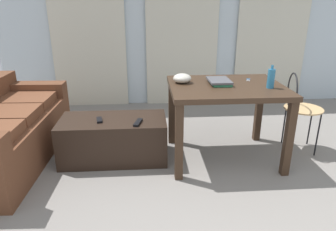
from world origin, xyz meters
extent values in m
plane|color=gray|center=(0.00, 1.47, 0.00)|extent=(8.96, 8.96, 0.00)
cube|color=silver|center=(0.00, 3.74, 1.35)|extent=(5.43, 0.10, 2.70)
cube|color=beige|center=(-1.39, 3.65, 1.13)|extent=(1.09, 0.03, 2.26)
cube|color=beige|center=(0.00, 3.65, 1.13)|extent=(1.09, 0.03, 2.26)
cube|color=beige|center=(1.39, 3.65, 1.13)|extent=(1.09, 0.03, 2.26)
cube|color=brown|center=(-1.97, 1.85, 0.23)|extent=(0.87, 1.79, 0.45)
cube|color=brown|center=(-1.94, 2.63, 0.54)|extent=(0.81, 0.23, 0.17)
cube|color=brown|center=(-1.90, 2.30, 0.50)|extent=(0.58, 0.45, 0.10)
cube|color=brown|center=(-1.92, 1.85, 0.50)|extent=(0.58, 0.45, 0.10)
cube|color=black|center=(-0.90, 1.84, 0.22)|extent=(1.07, 0.53, 0.44)
cube|color=#382619|center=(0.23, 1.79, 0.75)|extent=(1.11, 0.89, 0.05)
cube|color=#382619|center=(-0.28, 1.40, 0.36)|extent=(0.07, 0.07, 0.73)
cube|color=#382619|center=(0.73, 1.40, 0.36)|extent=(0.07, 0.07, 0.73)
cube|color=#382619|center=(-0.28, 2.18, 0.36)|extent=(0.07, 0.07, 0.73)
cube|color=#382619|center=(0.73, 2.18, 0.36)|extent=(0.07, 0.07, 0.73)
cylinder|color=tan|center=(1.11, 1.91, 0.47)|extent=(0.40, 0.40, 0.02)
cylinder|color=black|center=(1.22, 1.74, 0.23)|extent=(0.02, 0.02, 0.46)
cylinder|color=black|center=(1.28, 2.02, 0.23)|extent=(0.02, 0.02, 0.46)
cylinder|color=black|center=(0.94, 1.80, 0.23)|extent=(0.02, 0.02, 0.46)
cylinder|color=black|center=(1.00, 2.08, 0.23)|extent=(0.02, 0.02, 0.46)
torus|color=black|center=(0.97, 1.94, 0.66)|extent=(0.10, 0.39, 0.40)
cylinder|color=black|center=(0.93, 1.77, 0.57)|extent=(0.02, 0.02, 0.18)
cylinder|color=black|center=(1.01, 2.11, 0.57)|extent=(0.02, 0.02, 0.18)
cylinder|color=teal|center=(0.60, 1.65, 0.87)|extent=(0.07, 0.07, 0.18)
cylinder|color=teal|center=(0.60, 1.65, 0.98)|extent=(0.02, 0.02, 0.04)
ellipsoid|color=beige|center=(-0.20, 1.91, 0.83)|extent=(0.18, 0.18, 0.09)
cube|color=#2D7F56|center=(0.17, 1.84, 0.79)|extent=(0.19, 0.26, 0.03)
cube|color=#4C4C51|center=(0.16, 1.84, 0.81)|extent=(0.21, 0.30, 0.02)
cube|color=#9EA0A5|center=(0.50, 1.95, 0.78)|extent=(0.02, 0.07, 0.00)
torus|color=#3372B2|center=(0.51, 2.00, 0.78)|extent=(0.03, 0.03, 0.00)
cube|color=#9EA0A5|center=(0.49, 1.96, 0.78)|extent=(0.05, 0.06, 0.00)
torus|color=#3372B2|center=(0.51, 2.00, 0.78)|extent=(0.03, 0.03, 0.00)
cube|color=black|center=(-0.64, 1.70, 0.45)|extent=(0.09, 0.19, 0.02)
cube|color=black|center=(-1.03, 1.80, 0.45)|extent=(0.08, 0.15, 0.02)
camera|label=1|loc=(-0.55, -1.08, 1.55)|focal=33.04mm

